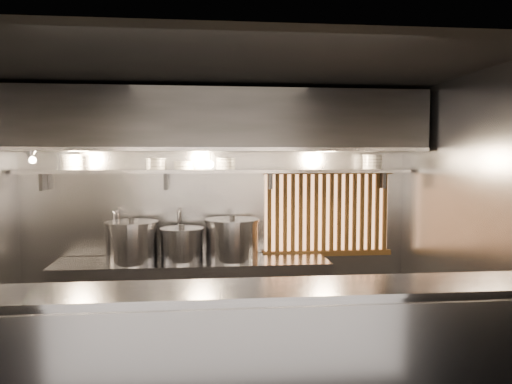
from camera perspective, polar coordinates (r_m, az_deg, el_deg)
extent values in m
plane|color=black|center=(4.81, -3.62, -21.05)|extent=(4.50, 4.50, 0.00)
plane|color=black|center=(4.43, -3.78, 13.89)|extent=(4.50, 4.50, 0.00)
plane|color=gray|center=(5.90, -4.32, -2.25)|extent=(4.50, 0.00, 4.50)
plane|color=gray|center=(5.03, 22.89, -3.60)|extent=(0.00, 3.00, 3.00)
cube|color=#9C9CA1|center=(3.72, -2.98, -19.53)|extent=(4.50, 0.50, 1.10)
cube|color=#9C9CA1|center=(3.54, -3.01, -11.10)|extent=(4.50, 0.56, 0.03)
cube|color=#9C9CA1|center=(5.71, -7.22, -12.18)|extent=(3.00, 0.70, 0.90)
cube|color=#9C9CA1|center=(5.69, -4.28, 2.37)|extent=(4.40, 0.34, 0.04)
cube|color=#2D2D30|center=(5.48, -4.24, 8.02)|extent=(4.40, 0.80, 0.65)
cube|color=#9C9CA1|center=(5.07, -4.07, 4.91)|extent=(4.40, 0.03, 0.04)
cube|color=#F1A66C|center=(6.06, 8.08, -2.30)|extent=(1.50, 0.02, 0.92)
cube|color=brown|center=(5.98, 8.24, 2.32)|extent=(1.56, 0.06, 0.06)
cube|color=brown|center=(6.09, 8.15, -6.94)|extent=(1.56, 0.06, 0.06)
cube|color=brown|center=(5.88, 1.54, -2.45)|extent=(0.04, 0.04, 0.92)
cube|color=brown|center=(5.89, 2.44, -2.44)|extent=(0.04, 0.04, 0.92)
cube|color=brown|center=(5.91, 3.34, -2.43)|extent=(0.04, 0.04, 0.92)
cube|color=brown|center=(5.92, 4.24, -2.41)|extent=(0.04, 0.04, 0.92)
cube|color=brown|center=(5.94, 5.13, -2.40)|extent=(0.04, 0.04, 0.92)
cube|color=brown|center=(5.96, 6.01, -2.39)|extent=(0.04, 0.04, 0.92)
cube|color=brown|center=(5.98, 6.89, -2.37)|extent=(0.04, 0.04, 0.92)
cube|color=brown|center=(6.00, 7.76, -2.36)|extent=(0.04, 0.04, 0.92)
cube|color=brown|center=(6.02, 8.63, -2.34)|extent=(0.04, 0.04, 0.92)
cube|color=brown|center=(6.05, 9.49, -2.32)|extent=(0.04, 0.04, 0.92)
cube|color=brown|center=(6.07, 10.34, -2.31)|extent=(0.04, 0.04, 0.92)
cube|color=brown|center=(6.10, 11.19, -2.29)|extent=(0.04, 0.04, 0.92)
cube|color=brown|center=(6.13, 12.02, -2.27)|extent=(0.04, 0.04, 0.92)
cube|color=brown|center=(6.16, 12.85, -2.26)|extent=(0.04, 0.04, 0.92)
cube|color=brown|center=(6.19, 13.67, -2.24)|extent=(0.04, 0.04, 0.92)
cube|color=brown|center=(6.22, 14.49, -2.22)|extent=(0.04, 0.04, 0.92)
cylinder|color=silver|center=(5.95, -15.46, -4.36)|extent=(0.03, 0.03, 0.48)
sphere|color=silver|center=(5.92, -15.50, -2.06)|extent=(0.04, 0.04, 0.04)
cylinder|color=silver|center=(5.79, -15.71, -2.19)|extent=(0.03, 0.26, 0.03)
sphere|color=silver|center=(5.67, -15.93, -2.33)|extent=(0.04, 0.04, 0.04)
cylinder|color=silver|center=(5.67, -15.92, -3.03)|extent=(0.03, 0.03, 0.14)
cylinder|color=silver|center=(5.88, -8.69, -4.36)|extent=(0.03, 0.03, 0.48)
sphere|color=silver|center=(5.85, -8.72, -2.04)|extent=(0.04, 0.04, 0.04)
cylinder|color=silver|center=(5.72, -8.77, -2.17)|extent=(0.03, 0.26, 0.03)
sphere|color=silver|center=(5.59, -8.84, -2.31)|extent=(0.04, 0.04, 0.04)
cylinder|color=silver|center=(5.60, -8.83, -3.02)|extent=(0.03, 0.03, 0.14)
cone|color=#9C9CA1|center=(5.49, -24.42, 3.97)|extent=(0.25, 0.27, 0.20)
sphere|color=#FFE0B2|center=(5.46, -24.17, 3.35)|extent=(0.07, 0.07, 0.07)
cylinder|color=#2D2D30|center=(5.58, -24.13, 4.79)|extent=(0.02, 0.22, 0.02)
cylinder|color=#2D2D30|center=(5.56, -5.28, 3.98)|extent=(0.01, 0.01, 0.12)
sphere|color=#FFE0B2|center=(5.56, -5.28, 3.16)|extent=(0.09, 0.09, 0.09)
cylinder|color=#9C9CA1|center=(5.58, -14.02, -5.72)|extent=(0.65, 0.65, 0.42)
cylinder|color=#9C9CA1|center=(5.55, -14.05, -3.43)|extent=(0.68, 0.68, 0.03)
cylinder|color=#2D2D30|center=(5.54, -14.06, -3.07)|extent=(0.06, 0.06, 0.04)
cylinder|color=#9C9CA1|center=(5.54, -8.46, -6.13)|extent=(0.58, 0.58, 0.34)
cylinder|color=#9C9CA1|center=(5.51, -8.48, -4.24)|extent=(0.62, 0.62, 0.03)
cylinder|color=#2D2D30|center=(5.51, -8.49, -3.88)|extent=(0.06, 0.06, 0.04)
cylinder|color=#9C9CA1|center=(5.56, -2.74, -5.59)|extent=(0.74, 0.74, 0.43)
cylinder|color=#9C9CA1|center=(5.53, -2.75, -3.26)|extent=(0.78, 0.78, 0.03)
cylinder|color=#2D2D30|center=(5.53, -2.75, -2.90)|extent=(0.06, 0.06, 0.04)
cylinder|color=white|center=(5.86, -20.28, 2.58)|extent=(0.23, 0.23, 0.03)
cylinder|color=white|center=(5.86, -20.29, 2.95)|extent=(0.23, 0.23, 0.03)
cylinder|color=white|center=(5.86, -20.30, 3.32)|extent=(0.23, 0.23, 0.03)
cylinder|color=white|center=(5.86, -20.30, 3.70)|extent=(0.23, 0.23, 0.03)
cylinder|color=white|center=(5.86, -20.31, 3.97)|extent=(0.25, 0.25, 0.01)
cylinder|color=white|center=(5.71, -11.38, 2.72)|extent=(0.21, 0.21, 0.03)
cylinder|color=white|center=(5.71, -11.38, 3.10)|extent=(0.21, 0.21, 0.03)
cylinder|color=white|center=(5.71, -11.39, 3.48)|extent=(0.21, 0.21, 0.03)
cylinder|color=white|center=(5.70, -11.39, 3.76)|extent=(0.22, 0.22, 0.01)
cylinder|color=white|center=(5.69, -8.22, 2.75)|extent=(0.22, 0.22, 0.03)
cylinder|color=white|center=(5.69, -8.22, 3.13)|extent=(0.22, 0.22, 0.03)
cylinder|color=white|center=(5.68, -8.23, 3.41)|extent=(0.24, 0.24, 0.01)
cylinder|color=white|center=(5.69, -3.46, 2.78)|extent=(0.21, 0.21, 0.03)
cylinder|color=white|center=(5.69, -3.46, 3.16)|extent=(0.21, 0.21, 0.03)
cylinder|color=white|center=(5.69, -3.46, 3.55)|extent=(0.21, 0.21, 0.03)
cylinder|color=white|center=(5.69, -3.46, 3.83)|extent=(0.23, 0.23, 0.01)
cylinder|color=white|center=(6.02, 13.14, 2.75)|extent=(0.22, 0.22, 0.03)
cylinder|color=white|center=(6.02, 13.15, 3.11)|extent=(0.22, 0.22, 0.03)
cylinder|color=white|center=(6.02, 13.15, 3.47)|extent=(0.22, 0.22, 0.03)
cylinder|color=white|center=(6.02, 13.16, 3.83)|extent=(0.22, 0.22, 0.03)
cylinder|color=white|center=(6.02, 13.16, 4.10)|extent=(0.24, 0.24, 0.01)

